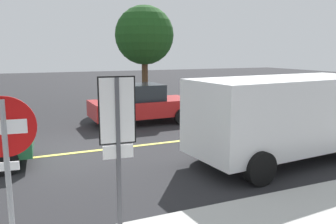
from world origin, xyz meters
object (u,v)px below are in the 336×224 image
stop_sign (6,156)px  white_van (285,114)px  speed_limit_sign (118,128)px  car_red_near_curb (140,104)px  tree_left_verge (144,36)px

stop_sign → white_van: stop_sign is taller
stop_sign → speed_limit_sign: speed_limit_sign is taller
car_red_near_curb → tree_left_verge: 5.69m
stop_sign → tree_left_verge: size_ratio=0.45×
car_red_near_curb → tree_left_verge: size_ratio=0.77×
stop_sign → white_van: (6.51, 2.33, -0.33)m
speed_limit_sign → white_van: bearing=22.7°
speed_limit_sign → tree_left_verge: (5.03, 12.75, 1.90)m
white_van → car_red_near_curb: 6.39m
car_red_near_curb → speed_limit_sign: bearing=-111.2°
stop_sign → speed_limit_sign: (1.48, 0.23, 0.17)m
stop_sign → white_van: 6.93m
white_van → tree_left_verge: tree_left_verge is taller
stop_sign → speed_limit_sign: size_ratio=0.93×
stop_sign → speed_limit_sign: bearing=8.7°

